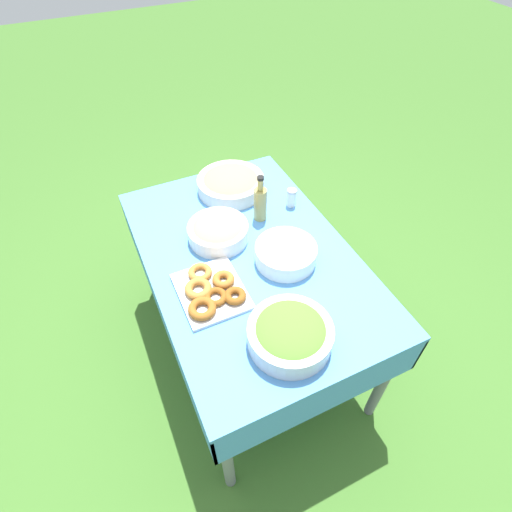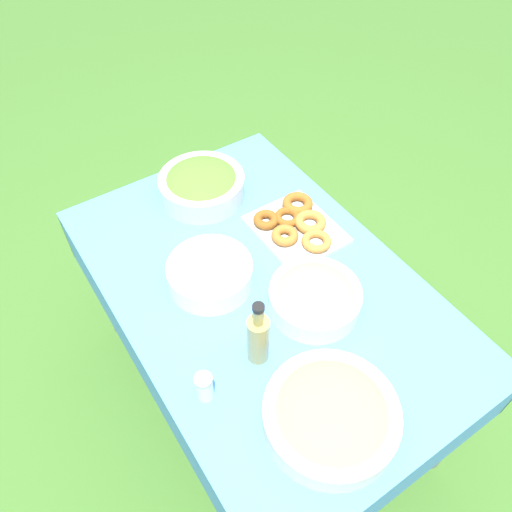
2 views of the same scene
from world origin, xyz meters
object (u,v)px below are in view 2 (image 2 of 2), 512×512
object	(u,v)px
salad_bowl	(202,184)
bread_bowl	(331,415)
olive_oil_bottle	(258,338)
pasta_bowl	(315,297)
donut_platter	(296,225)
plate_stack	(210,274)

from	to	relation	value
salad_bowl	bread_bowl	distance (m)	0.99
olive_oil_bottle	pasta_bowl	bearing A→B (deg)	-78.41
salad_bowl	donut_platter	bearing A→B (deg)	-150.91
pasta_bowl	bread_bowl	distance (m)	0.38
salad_bowl	donut_platter	xyz separation A→B (m)	(-0.34, -0.19, -0.03)
plate_stack	pasta_bowl	bearing A→B (deg)	-139.80
pasta_bowl	olive_oil_bottle	distance (m)	0.25
olive_oil_bottle	bread_bowl	world-z (taller)	olive_oil_bottle
donut_platter	bread_bowl	size ratio (longest dim) A/B	0.93
salad_bowl	olive_oil_bottle	size ratio (longest dim) A/B	1.29
salad_bowl	pasta_bowl	xyz separation A→B (m)	(-0.65, -0.04, -0.01)
pasta_bowl	salad_bowl	bearing A→B (deg)	3.21
salad_bowl	pasta_bowl	distance (m)	0.65
salad_bowl	pasta_bowl	world-z (taller)	salad_bowl
salad_bowl	pasta_bowl	bearing A→B (deg)	-176.79
olive_oil_bottle	bread_bowl	xyz separation A→B (m)	(-0.27, -0.05, -0.05)
pasta_bowl	bread_bowl	bearing A→B (deg)	148.35
pasta_bowl	plate_stack	world-z (taller)	pasta_bowl
pasta_bowl	donut_platter	xyz separation A→B (m)	(0.31, -0.15, -0.03)
salad_bowl	bread_bowl	bearing A→B (deg)	170.47
pasta_bowl	donut_platter	bearing A→B (deg)	-26.85
bread_bowl	plate_stack	bearing A→B (deg)	2.28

